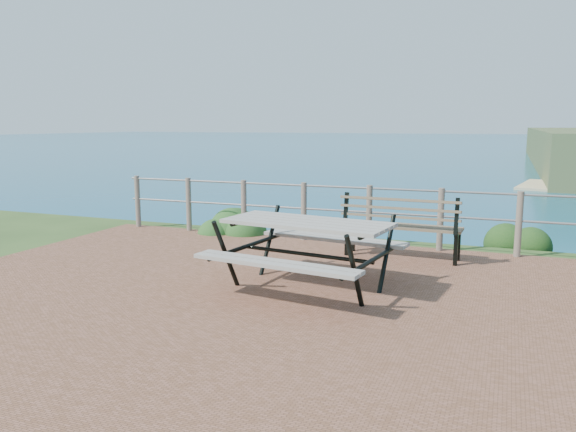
# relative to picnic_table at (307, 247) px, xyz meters

# --- Properties ---
(ground) EXTENTS (10.00, 7.00, 0.12)m
(ground) POSITION_rel_picnic_table_xyz_m (0.12, -0.59, -0.54)
(ground) COLOR brown
(ground) RESTS_ON ground
(ocean) EXTENTS (1200.00, 1200.00, 0.00)m
(ocean) POSITION_rel_picnic_table_xyz_m (0.12, 199.41, -0.54)
(ocean) COLOR #156E7F
(ocean) RESTS_ON ground
(safety_railing) EXTENTS (9.40, 0.10, 1.00)m
(safety_railing) POSITION_rel_picnic_table_xyz_m (0.12, 2.76, 0.04)
(safety_railing) COLOR #6B5B4C
(safety_railing) RESTS_ON ground
(picnic_table) EXTENTS (2.09, 1.73, 0.84)m
(picnic_table) POSITION_rel_picnic_table_xyz_m (0.00, 0.00, 0.00)
(picnic_table) COLOR gray
(picnic_table) RESTS_ON ground
(park_bench) EXTENTS (1.76, 0.50, 0.98)m
(park_bench) POSITION_rel_picnic_table_xyz_m (0.79, 2.04, 0.11)
(park_bench) COLOR brown
(park_bench) RESTS_ON ground
(shrub_lip_west) EXTENTS (0.87, 0.87, 0.65)m
(shrub_lip_west) POSITION_rel_picnic_table_xyz_m (-2.51, 3.00, -0.54)
(shrub_lip_west) COLOR #255821
(shrub_lip_west) RESTS_ON ground
(shrub_lip_east) EXTENTS (0.73, 0.73, 0.46)m
(shrub_lip_east) POSITION_rel_picnic_table_xyz_m (2.44, 3.70, -0.54)
(shrub_lip_east) COLOR #123D15
(shrub_lip_east) RESTS_ON ground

